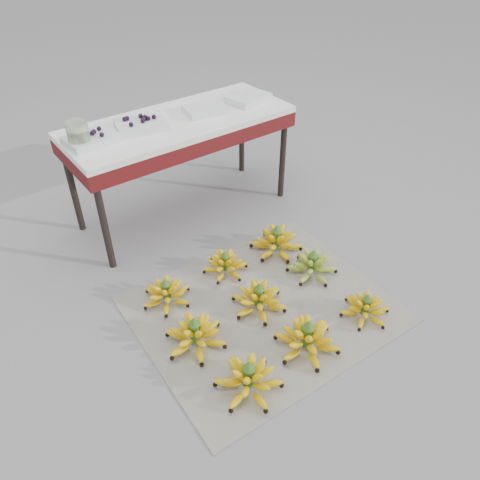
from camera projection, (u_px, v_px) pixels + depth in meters
ground at (273, 300)px, 2.49m from camera, size 60.00×60.00×0.00m
newspaper_mat at (263, 309)px, 2.43m from camera, size 1.30×1.11×0.01m
bunch_front_left at (248, 379)px, 2.01m from camera, size 0.38×0.38×0.18m
bunch_front_center at (307, 339)px, 2.19m from camera, size 0.36×0.36×0.19m
bunch_front_right at (365, 308)px, 2.36m from camera, size 0.31×0.31×0.15m
bunch_mid_left at (195, 335)px, 2.21m from camera, size 0.34×0.34×0.18m
bunch_mid_center at (259, 299)px, 2.40m from camera, size 0.32×0.32×0.17m
bunch_mid_right at (312, 266)px, 2.61m from camera, size 0.34×0.34×0.17m
bunch_back_left at (167, 294)px, 2.44m from camera, size 0.33×0.33×0.16m
bunch_back_center at (225, 265)px, 2.63m from camera, size 0.27×0.27×0.15m
bunch_back_right at (276, 242)px, 2.77m from camera, size 0.37×0.37×0.18m
vendor_table at (180, 131)px, 2.80m from camera, size 1.37×0.55×0.66m
tray_far_left at (91, 139)px, 2.49m from camera, size 0.29×0.22×0.07m
tray_left at (141, 125)px, 2.63m from camera, size 0.31×0.26×0.07m
tray_right at (205, 109)px, 2.82m from camera, size 0.27×0.22×0.04m
tray_far_right at (248, 98)px, 2.96m from camera, size 0.29×0.23×0.04m
glass_jar at (78, 135)px, 2.41m from camera, size 0.14×0.14×0.14m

